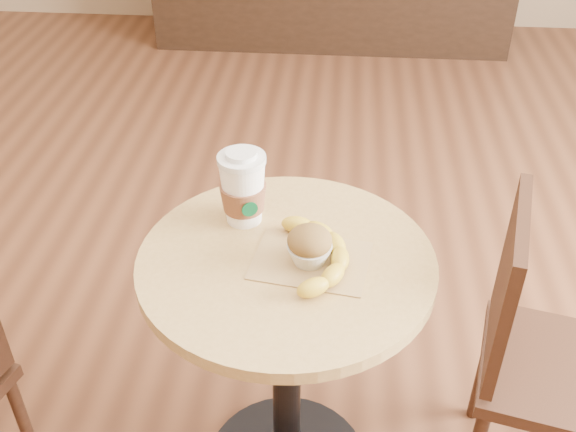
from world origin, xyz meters
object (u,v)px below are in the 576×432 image
at_px(cafe_table, 287,337).
at_px(chair_right, 538,353).
at_px(banana, 317,255).
at_px(coffee_cup, 243,190).
at_px(muffin, 310,246).

bearing_deg(cafe_table, chair_right, 4.60).
height_order(cafe_table, banana, banana).
relative_size(coffee_cup, muffin, 1.86).
bearing_deg(cafe_table, banana, -10.96).
height_order(chair_right, muffin, muffin).
xyz_separation_m(coffee_cup, muffin, (0.16, -0.14, -0.04)).
bearing_deg(coffee_cup, banana, -63.16).
bearing_deg(banana, muffin, 171.37).
bearing_deg(chair_right, muffin, 109.54).
height_order(coffee_cup, banana, coffee_cup).
bearing_deg(banana, coffee_cup, 132.78).
bearing_deg(cafe_table, muffin, -14.12).
relative_size(chair_right, banana, 3.03).
bearing_deg(muffin, cafe_table, 165.88).
relative_size(muffin, banana, 0.35).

